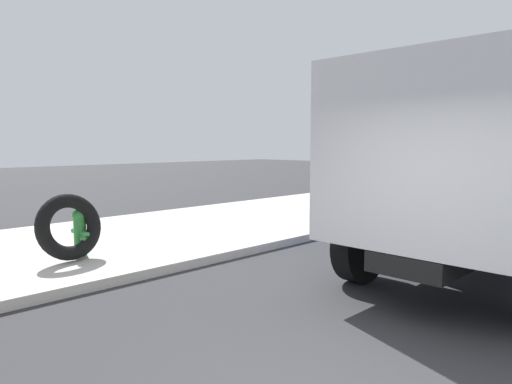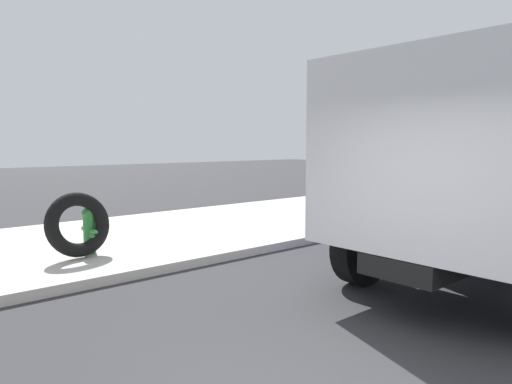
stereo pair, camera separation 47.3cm
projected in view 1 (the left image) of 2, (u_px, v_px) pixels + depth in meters
name	position (u px, v px, depth m)	size (l,w,h in m)	color
sidewalk_curb	(20.00, 256.00, 7.95)	(36.00, 5.00, 0.15)	#BCB7AD
fire_hydrant	(80.00, 230.00, 7.62)	(0.23, 0.52, 0.81)	#2D8438
loose_tire	(69.00, 227.00, 7.33)	(1.06, 1.06, 0.22)	black
dump_truck_blue	(505.00, 169.00, 7.22)	(7.02, 2.84, 3.00)	#1E3899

